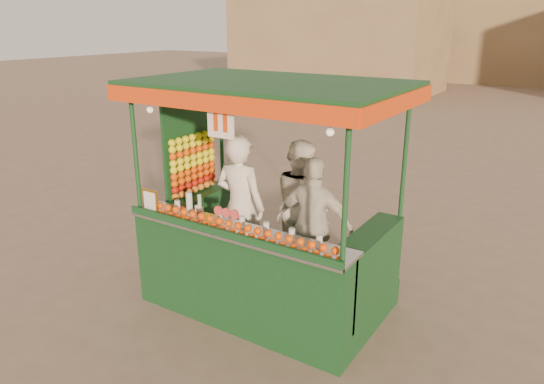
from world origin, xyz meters
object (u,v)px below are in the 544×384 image
Objects in this scene: juice_cart at (258,239)px; vendor_left at (240,207)px; vendor_right at (314,225)px; vendor_middle at (301,204)px.

juice_cart is 1.70× the size of vendor_left.
vendor_right is at bearing 20.14° from juice_cart.
vendor_left is (-0.32, 0.08, 0.33)m from juice_cart.
vendor_middle is at bearing -133.10° from vendor_left.
vendor_left is 0.83m from vendor_middle.
vendor_left is 1.11× the size of vendor_right.
juice_cart is 1.88× the size of vendor_right.
juice_cart is at bearing 122.07° from vendor_middle.
juice_cart is at bearing 13.51° from vendor_right.
vendor_left is at bearing 98.43° from vendor_middle.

